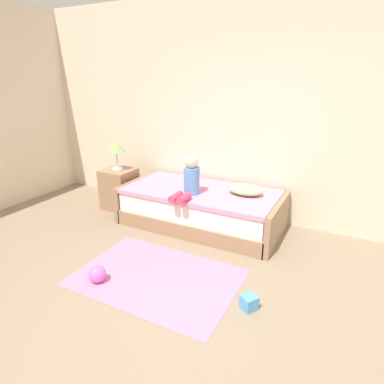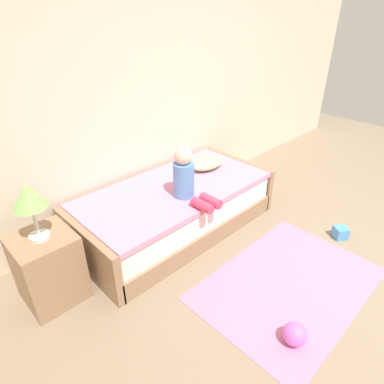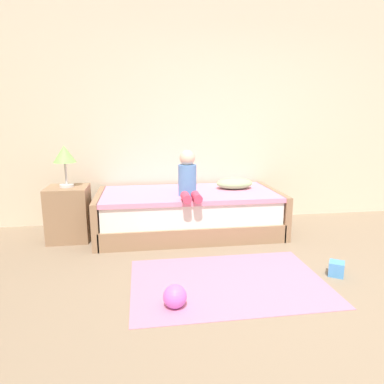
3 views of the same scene
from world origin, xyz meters
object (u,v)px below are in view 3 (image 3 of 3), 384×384
Objects in this scene: nightstand at (69,213)px; child_figure at (188,178)px; table_lamp at (65,156)px; toy_ball at (175,297)px; bed at (189,213)px; toy_block at (336,269)px; pillow at (234,183)px.

nightstand is 1.39m from child_figure.
table_lamp is at bearing 90.00° from nightstand.
table_lamp reaches higher than toy_ball.
bed is 1.35m from nightstand.
child_figure is 1.55m from toy_ball.
nightstand reaches higher than toy_block.
table_lamp reaches higher than toy_block.
child_figure is at bearing 78.34° from toy_ball.
pillow is at bearing 3.35° from nightstand.
bed is 12.34× the size of toy_ball.
table_lamp is (0.00, 0.00, 0.64)m from nightstand.
pillow is at bearing 110.60° from toy_block.
table_lamp is at bearing 152.03° from toy_block.
table_lamp is 2.63× the size of toy_ball.
child_figure is at bearing -151.86° from pillow.
toy_block is (0.53, -1.42, -0.50)m from pillow.
nightstand reaches higher than bed.
nightstand is 0.64m from table_lamp.
bed reaches higher than toy_ball.
toy_block is (2.45, -1.30, -0.24)m from nightstand.
nightstand is 4.84× the size of toy_block.
table_lamp reaches higher than bed.
bed is 4.80× the size of pillow.
bed is 1.73m from toy_block.
child_figure is 1.71m from toy_block.
toy_ball is (1.02, -1.61, -0.85)m from table_lamp.
toy_ball is at bearing -57.67° from table_lamp.
table_lamp is 2.91m from toy_block.
child_figure is (1.31, -0.22, 0.40)m from nightstand.
pillow is 2.00m from toy_ball.
toy_ball is (-0.90, -1.72, -0.48)m from pillow.
nightstand is 1.92m from toy_ball.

